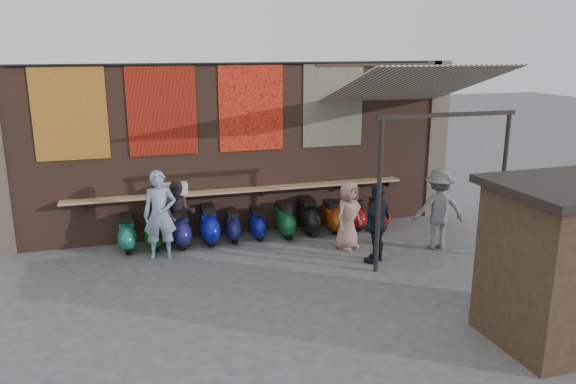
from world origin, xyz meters
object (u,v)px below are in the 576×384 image
object	(u,v)px
scooter_stool_5	(257,224)
shopper_tan	(348,215)
scooter_stool_0	(127,233)
scooter_stool_2	(181,228)
scooter_stool_4	(233,226)
scooter_stool_1	(154,230)
scooter_stool_8	(332,217)
shelf_box	(173,189)
diner_right	(179,214)
scooter_stool_7	(308,216)
scooter_stool_9	(354,214)
shopper_navy	(377,223)
shopper_grey	(438,209)
scooter_stool_6	(285,220)
diner_left	(160,215)
market_stall	(570,267)
scooter_stool_3	(209,225)

from	to	relation	value
scooter_stool_5	shopper_tan	distance (m)	2.20
scooter_stool_0	shopper_tan	distance (m)	4.88
scooter_stool_2	scooter_stool_4	distance (m)	1.18
scooter_stool_1	scooter_stool_8	world-z (taller)	scooter_stool_1
shelf_box	diner_right	size ratio (longest dim) A/B	0.43
scooter_stool_7	diner_right	size ratio (longest dim) A/B	0.60
scooter_stool_8	scooter_stool_9	bearing A→B (deg)	6.74
scooter_stool_4	scooter_stool_5	bearing A→B (deg)	1.54
shopper_navy	shopper_grey	distance (m)	1.69
scooter_stool_7	shelf_box	bearing A→B (deg)	174.99
scooter_stool_5	scooter_stool_8	bearing A→B (deg)	-2.18
scooter_stool_7	scooter_stool_9	world-z (taller)	scooter_stool_7
diner_right	shopper_grey	world-z (taller)	shopper_grey
scooter_stool_4	scooter_stool_5	xyz separation A→B (m)	(0.58, 0.02, 0.00)
scooter_stool_4	scooter_stool_6	world-z (taller)	scooter_stool_6
shelf_box	diner_left	xyz separation A→B (m)	(-0.36, -0.90, -0.31)
scooter_stool_6	shopper_navy	bearing A→B (deg)	-56.86
scooter_stool_7	shopper_grey	xyz separation A→B (m)	(2.43, -1.78, 0.47)
scooter_stool_5	scooter_stool_8	world-z (taller)	scooter_stool_8
scooter_stool_4	shopper_tan	xyz separation A→B (m)	(2.36, -1.21, 0.42)
shopper_tan	scooter_stool_6	bearing A→B (deg)	102.99
scooter_stool_9	market_stall	size ratio (longest dim) A/B	0.32
scooter_stool_4	scooter_stool_8	distance (m)	2.42
shopper_navy	shopper_grey	size ratio (longest dim) A/B	0.94
shelf_box	scooter_stool_6	world-z (taller)	shelf_box
scooter_stool_6	diner_right	size ratio (longest dim) A/B	0.56
scooter_stool_7	shopper_navy	xyz separation A→B (m)	(0.78, -2.16, 0.42)
scooter_stool_3	scooter_stool_5	world-z (taller)	scooter_stool_3
scooter_stool_2	diner_right	distance (m)	0.33
scooter_stool_6	shopper_tan	bearing A→B (deg)	-46.33
scooter_stool_9	scooter_stool_7	bearing A→B (deg)	179.92
scooter_stool_2	shopper_tan	world-z (taller)	shopper_tan
scooter_stool_1	market_stall	size ratio (longest dim) A/B	0.36
scooter_stool_4	scooter_stool_8	size ratio (longest dim) A/B	0.93
scooter_stool_7	shopper_grey	size ratio (longest dim) A/B	0.50
shopper_grey	scooter_stool_8	bearing A→B (deg)	-31.30
shelf_box	scooter_stool_8	distance (m)	3.82
shopper_grey	market_stall	size ratio (longest dim) A/B	0.76
scooter_stool_1	scooter_stool_5	distance (m)	2.35
shopper_grey	market_stall	distance (m)	4.10
shelf_box	diner_left	world-z (taller)	diner_left
scooter_stool_0	scooter_stool_1	bearing A→B (deg)	-0.27
scooter_stool_2	diner_left	world-z (taller)	diner_left
shopper_grey	shopper_navy	bearing A→B (deg)	24.57
shopper_grey	market_stall	bearing A→B (deg)	98.00
scooter_stool_4	shopper_grey	distance (m)	4.64
scooter_stool_3	shopper_grey	world-z (taller)	shopper_grey
scooter_stool_8	scooter_stool_6	bearing A→B (deg)	179.44
scooter_stool_5	diner_right	bearing A→B (deg)	-179.26
scooter_stool_1	shopper_grey	world-z (taller)	shopper_grey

